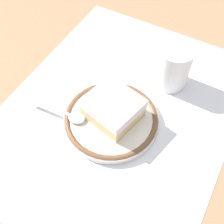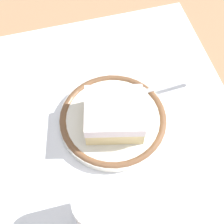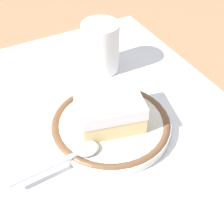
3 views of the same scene
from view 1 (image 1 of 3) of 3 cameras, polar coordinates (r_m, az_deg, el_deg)
ground_plane at (r=0.56m, az=1.25°, el=0.06°), size 2.40×2.40×0.00m
placemat at (r=0.55m, az=1.26°, el=0.11°), size 0.53×0.41×0.00m
plate at (r=0.53m, az=-0.00°, el=-1.55°), size 0.17×0.17×0.02m
cake_slice at (r=0.51m, az=0.04°, el=0.84°), size 0.10×0.11×0.04m
spoon at (r=0.54m, az=-9.18°, el=-0.27°), size 0.03×0.12×0.01m
cup at (r=0.58m, az=11.91°, el=8.25°), size 0.06×0.06×0.09m
napkin at (r=0.53m, az=-15.02°, el=-7.38°), size 0.19×0.19×0.00m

